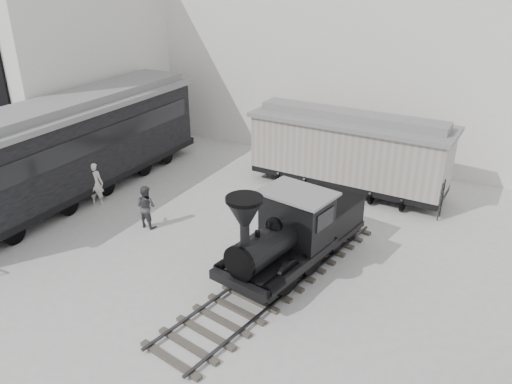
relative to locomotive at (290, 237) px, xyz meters
The scene contains 8 objects.
ground 3.68m from the locomotive, 105.35° to the right, with size 90.00×90.00×0.00m, color #9E9E9B.
north_wall 12.45m from the locomotive, 94.50° to the left, with size 34.00×2.51×11.00m.
west_pavilion 17.09m from the locomotive, 156.75° to the left, with size 7.00×12.11×9.00m.
locomotive is the anchor object (origin of this frame).
boxcar 7.15m from the locomotive, 92.74° to the left, with size 8.76×3.23×3.53m.
passenger_coach 10.60m from the locomotive, behind, with size 3.39×14.63×3.90m.
visitor_a 9.15m from the locomotive, behind, with size 0.67×0.44×1.85m, color beige.
visitor_b 6.04m from the locomotive, behind, with size 0.81×0.63×1.67m, color #3F3F42.
Camera 1 is at (6.14, -9.43, 9.10)m, focal length 35.00 mm.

